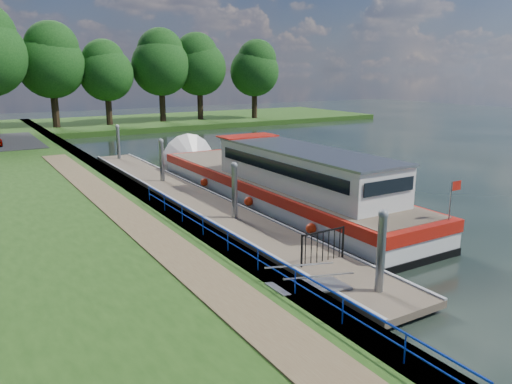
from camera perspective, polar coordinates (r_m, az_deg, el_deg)
ground at (r=16.27m, az=12.48°, el=-11.60°), size 160.00×160.00×0.00m
bank_edge at (r=27.43m, az=-13.73°, el=-0.32°), size 1.10×90.00×0.78m
far_bank at (r=66.69m, az=-11.56°, el=7.84°), size 60.00×18.00×0.60m
footpath at (r=20.35m, az=-12.70°, el=-3.97°), size 1.60×40.00×0.05m
blue_fence at (r=16.46m, az=-1.61°, el=-6.02°), size 0.04×18.04×0.72m
pontoon at (r=26.53m, az=-7.13°, el=-0.96°), size 2.50×30.00×0.56m
mooring_piles at (r=26.27m, az=-7.20°, el=1.35°), size 0.30×27.30×3.55m
gangway at (r=15.24m, az=6.15°, el=-10.55°), size 2.58×1.00×0.92m
gate_panel at (r=17.36m, az=7.67°, el=-5.65°), size 1.85×0.05×1.15m
barge at (r=26.44m, az=1.55°, el=1.11°), size 4.36×21.15×4.78m
horizon_trees at (r=59.81m, az=-23.49°, el=13.70°), size 54.38×10.03×12.87m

